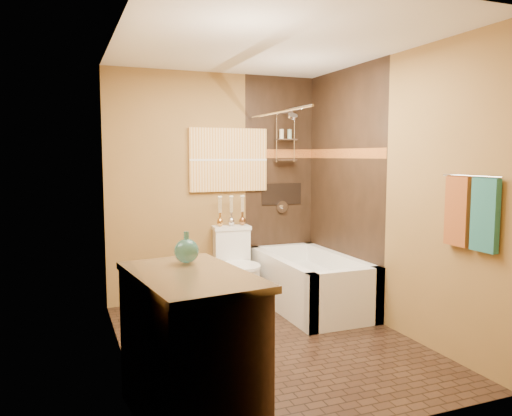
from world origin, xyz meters
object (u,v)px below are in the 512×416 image
sunset_painting (229,160)px  vanity (190,347)px  bathtub (310,287)px  toilet (237,265)px

sunset_painting → vanity: 2.91m
bathtub → toilet: toilet is taller
sunset_painting → vanity: sunset_painting is taller
bathtub → vanity: 2.47m
vanity → bathtub: bearing=37.9°
toilet → vanity: vanity is taller
bathtub → vanity: vanity is taller
sunset_painting → toilet: bearing=-90.0°
toilet → vanity: (-1.07, -2.21, 0.04)m
sunset_painting → vanity: size_ratio=0.82×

